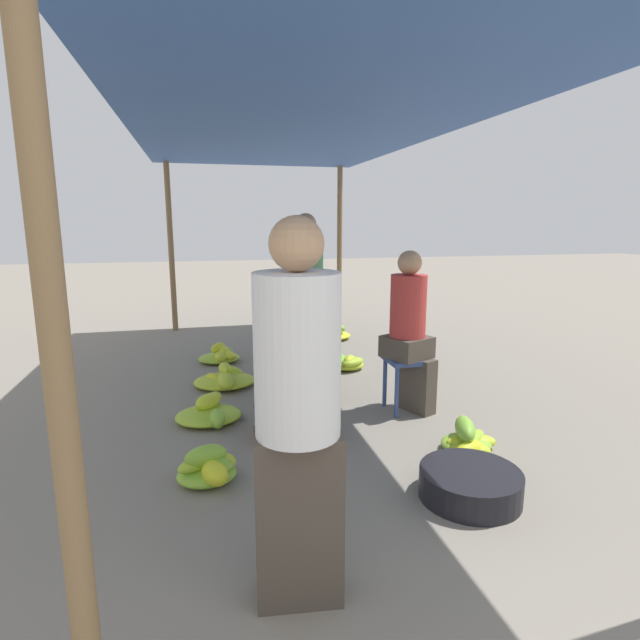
% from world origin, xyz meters
% --- Properties ---
extents(canopy_post_front_left, '(0.08, 0.08, 2.44)m').
position_xyz_m(canopy_post_front_left, '(-1.28, 0.30, 1.22)').
color(canopy_post_front_left, olive).
rests_on(canopy_post_front_left, ground).
extents(canopy_post_back_left, '(0.08, 0.08, 2.44)m').
position_xyz_m(canopy_post_back_left, '(-1.28, 6.53, 1.22)').
color(canopy_post_back_left, olive).
rests_on(canopy_post_back_left, ground).
extents(canopy_post_back_right, '(0.08, 0.08, 2.44)m').
position_xyz_m(canopy_post_back_right, '(1.28, 6.53, 1.22)').
color(canopy_post_back_right, olive).
rests_on(canopy_post_back_right, ground).
extents(canopy_tarp, '(2.95, 6.63, 0.04)m').
position_xyz_m(canopy_tarp, '(0.00, 3.41, 2.46)').
color(canopy_tarp, '#33569E').
rests_on(canopy_tarp, canopy_post_front_left).
extents(vendor_foreground, '(0.38, 0.38, 1.63)m').
position_xyz_m(vendor_foreground, '(-0.54, 0.76, 0.85)').
color(vendor_foreground, '#4C4238').
rests_on(vendor_foreground, ground).
extents(stool, '(0.34, 0.34, 0.47)m').
position_xyz_m(stool, '(0.78, 2.69, 0.38)').
color(stool, '#384C84').
rests_on(stool, ground).
extents(vendor_seated, '(0.45, 0.45, 1.37)m').
position_xyz_m(vendor_seated, '(0.80, 2.68, 0.72)').
color(vendor_seated, '#4C4238').
rests_on(vendor_seated, ground).
extents(basin_black, '(0.60, 0.60, 0.17)m').
position_xyz_m(basin_black, '(0.60, 1.30, 0.09)').
color(basin_black, black).
rests_on(basin_black, ground).
extents(banana_pile_left_0, '(0.53, 0.61, 0.20)m').
position_xyz_m(banana_pile_left_0, '(-0.87, 2.85, 0.08)').
color(banana_pile_left_0, '#84B934').
rests_on(banana_pile_left_0, ground).
extents(banana_pile_left_1, '(0.60, 0.71, 0.24)m').
position_xyz_m(banana_pile_left_1, '(-0.70, 3.70, 0.07)').
color(banana_pile_left_1, '#B2CB2C').
rests_on(banana_pile_left_1, ground).
extents(banana_pile_left_2, '(0.41, 0.43, 0.24)m').
position_xyz_m(banana_pile_left_2, '(-0.89, 1.85, 0.10)').
color(banana_pile_left_2, '#A3C62F').
rests_on(banana_pile_left_2, ground).
extents(banana_pile_left_3, '(0.47, 0.57, 0.23)m').
position_xyz_m(banana_pile_left_3, '(-0.69, 4.58, 0.08)').
color(banana_pile_left_3, '#75B337').
rests_on(banana_pile_left_3, ground).
extents(banana_pile_right_0, '(0.46, 0.48, 0.17)m').
position_xyz_m(banana_pile_right_0, '(0.63, 3.98, 0.07)').
color(banana_pile_right_0, '#74B337').
rests_on(banana_pile_right_0, ground).
extents(banana_pile_right_1, '(0.53, 0.47, 0.22)m').
position_xyz_m(banana_pile_right_1, '(0.86, 5.40, 0.08)').
color(banana_pile_right_1, '#94C032').
rests_on(banana_pile_right_1, ground).
extents(banana_pile_right_3, '(0.43, 0.42, 0.24)m').
position_xyz_m(banana_pile_right_3, '(0.90, 1.84, 0.08)').
color(banana_pile_right_3, yellow).
rests_on(banana_pile_right_3, ground).
extents(crate_near, '(0.50, 0.50, 0.18)m').
position_xyz_m(crate_near, '(-0.28, 2.42, 0.09)').
color(crate_near, olive).
rests_on(crate_near, ground).
extents(crate_mid, '(0.51, 0.51, 0.21)m').
position_xyz_m(crate_mid, '(0.01, 3.17, 0.11)').
color(crate_mid, '#9E7A4C').
rests_on(crate_mid, ground).
extents(shopper_walking_mid, '(0.42, 0.42, 1.69)m').
position_xyz_m(shopper_walking_mid, '(0.17, 3.90, 0.88)').
color(shopper_walking_mid, '#4C4238').
rests_on(shopper_walking_mid, ground).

